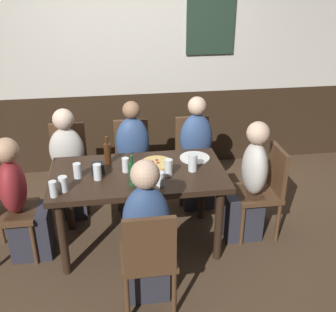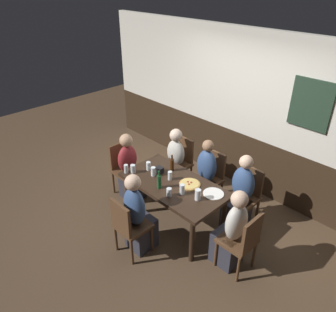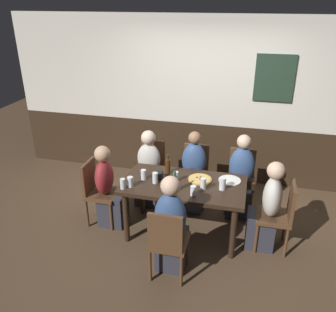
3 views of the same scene
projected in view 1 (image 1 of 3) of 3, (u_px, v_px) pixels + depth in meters
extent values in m
plane|color=#4C3826|center=(141.00, 242.00, 3.85)|extent=(12.00, 12.00, 0.00)
cube|color=#332316|center=(128.00, 130.00, 5.12)|extent=(6.40, 0.10, 0.95)
cube|color=beige|center=(123.00, 22.00, 4.56)|extent=(6.40, 0.10, 1.65)
cube|color=#233828|center=(211.00, 24.00, 4.65)|extent=(0.56, 0.03, 0.68)
cube|color=black|center=(138.00, 175.00, 3.54)|extent=(1.50, 0.81, 0.05)
cylinder|color=black|center=(63.00, 239.00, 3.32)|extent=(0.07, 0.07, 0.69)
cylinder|color=black|center=(219.00, 225.00, 3.50)|extent=(0.07, 0.07, 0.69)
cylinder|color=black|center=(69.00, 198.00, 3.90)|extent=(0.07, 0.07, 0.69)
cylinder|color=black|center=(202.00, 188.00, 4.07)|extent=(0.07, 0.07, 0.69)
cube|color=#513521|center=(148.00, 256.00, 3.00)|extent=(0.40, 0.40, 0.04)
cube|color=#513521|center=(150.00, 245.00, 2.74)|extent=(0.36, 0.04, 0.43)
cylinder|color=#513521|center=(125.00, 267.00, 3.22)|extent=(0.04, 0.04, 0.41)
cylinder|color=#513521|center=(167.00, 263.00, 3.27)|extent=(0.04, 0.04, 0.41)
cylinder|color=#513521|center=(127.00, 299.00, 2.92)|extent=(0.04, 0.04, 0.41)
cylinder|color=#513521|center=(174.00, 294.00, 2.97)|extent=(0.04, 0.04, 0.41)
cube|color=#513521|center=(256.00, 194.00, 3.81)|extent=(0.40, 0.40, 0.04)
cube|color=#513521|center=(278.00, 170.00, 3.73)|extent=(0.04, 0.36, 0.43)
cylinder|color=#513521|center=(242.00, 226.00, 3.73)|extent=(0.04, 0.04, 0.41)
cylinder|color=#513521|center=(232.00, 206.00, 4.03)|extent=(0.04, 0.04, 0.41)
cylinder|color=#513521|center=(278.00, 223.00, 3.77)|extent=(0.04, 0.04, 0.41)
cylinder|color=#513521|center=(265.00, 203.00, 4.08)|extent=(0.04, 0.04, 0.41)
cube|color=#513521|center=(70.00, 170.00, 4.24)|extent=(0.40, 0.40, 0.04)
cube|color=#513521|center=(68.00, 142.00, 4.30)|extent=(0.36, 0.04, 0.43)
cylinder|color=#513521|center=(88.00, 196.00, 4.21)|extent=(0.04, 0.04, 0.41)
cylinder|color=#513521|center=(54.00, 198.00, 4.16)|extent=(0.04, 0.04, 0.41)
cylinder|color=#513521|center=(88.00, 180.00, 4.51)|extent=(0.04, 0.04, 0.41)
cylinder|color=#513521|center=(57.00, 182.00, 4.46)|extent=(0.04, 0.04, 0.41)
cube|color=#513521|center=(133.00, 166.00, 4.33)|extent=(0.40, 0.40, 0.04)
cube|color=#513521|center=(131.00, 139.00, 4.39)|extent=(0.36, 0.04, 0.43)
cylinder|color=#513521|center=(151.00, 191.00, 4.29)|extent=(0.04, 0.04, 0.41)
cylinder|color=#513521|center=(119.00, 194.00, 4.25)|extent=(0.04, 0.04, 0.41)
cylinder|color=#513521|center=(148.00, 176.00, 4.60)|extent=(0.04, 0.04, 0.41)
cylinder|color=#513521|center=(118.00, 178.00, 4.55)|extent=(0.04, 0.04, 0.41)
cube|color=#513521|center=(195.00, 162.00, 4.41)|extent=(0.40, 0.40, 0.04)
cube|color=#513521|center=(192.00, 135.00, 4.47)|extent=(0.36, 0.04, 0.43)
cylinder|color=#513521|center=(213.00, 186.00, 4.38)|extent=(0.04, 0.04, 0.41)
cylinder|color=#513521|center=(181.00, 189.00, 4.34)|extent=(0.04, 0.04, 0.41)
cylinder|color=#513521|center=(205.00, 172.00, 4.68)|extent=(0.04, 0.04, 0.41)
cylinder|color=#513521|center=(176.00, 174.00, 4.64)|extent=(0.04, 0.04, 0.41)
cube|color=#513521|center=(13.00, 213.00, 3.52)|extent=(0.40, 0.40, 0.04)
cylinder|color=#513521|center=(39.00, 222.00, 3.79)|extent=(0.04, 0.04, 0.41)
cylinder|color=#513521|center=(34.00, 244.00, 3.48)|extent=(0.04, 0.04, 0.41)
cylinder|color=#513521|center=(1.00, 225.00, 3.74)|extent=(0.04, 0.04, 0.41)
cube|color=#2D2D38|center=(147.00, 266.00, 3.20)|extent=(0.32, 0.34, 0.45)
ellipsoid|color=#334C7A|center=(146.00, 220.00, 2.91)|extent=(0.34, 0.22, 0.54)
sphere|color=#DBB293|center=(145.00, 174.00, 2.75)|extent=(0.20, 0.20, 0.20)
cube|color=#2D2D38|center=(241.00, 213.00, 3.88)|extent=(0.34, 0.32, 0.45)
ellipsoid|color=beige|center=(255.00, 168.00, 3.69)|extent=(0.22, 0.34, 0.50)
sphere|color=#DBB293|center=(258.00, 133.00, 3.54)|extent=(0.21, 0.21, 0.21)
cube|color=#2D2D38|center=(71.00, 193.00, 4.21)|extent=(0.32, 0.34, 0.45)
ellipsoid|color=beige|center=(67.00, 150.00, 4.09)|extent=(0.34, 0.22, 0.46)
sphere|color=beige|center=(63.00, 119.00, 3.96)|extent=(0.21, 0.21, 0.21)
cube|color=#2D2D38|center=(135.00, 189.00, 4.30)|extent=(0.32, 0.34, 0.45)
ellipsoid|color=#334C7A|center=(133.00, 142.00, 4.17)|extent=(0.34, 0.22, 0.54)
sphere|color=#936B4C|center=(131.00, 110.00, 4.02)|extent=(0.17, 0.17, 0.17)
cube|color=#2D2D38|center=(196.00, 184.00, 4.39)|extent=(0.32, 0.34, 0.45)
ellipsoid|color=#334C7A|center=(196.00, 139.00, 4.25)|extent=(0.34, 0.22, 0.54)
sphere|color=#DBB293|center=(197.00, 106.00, 4.10)|extent=(0.19, 0.19, 0.19)
cube|color=#2D2D38|center=(32.00, 231.00, 3.62)|extent=(0.34, 0.32, 0.45)
ellipsoid|color=maroon|center=(13.00, 186.00, 3.41)|extent=(0.22, 0.34, 0.47)
sphere|color=tan|center=(6.00, 150.00, 3.27)|extent=(0.21, 0.21, 0.21)
cylinder|color=tan|center=(157.00, 163.00, 3.66)|extent=(0.29, 0.29, 0.02)
cylinder|color=#DBB760|center=(157.00, 162.00, 3.66)|extent=(0.26, 0.26, 0.01)
cylinder|color=maroon|center=(158.00, 163.00, 3.63)|extent=(0.03, 0.03, 0.00)
cylinder|color=maroon|center=(157.00, 160.00, 3.68)|extent=(0.03, 0.03, 0.00)
cylinder|color=maroon|center=(152.00, 161.00, 3.65)|extent=(0.03, 0.03, 0.00)
cylinder|color=silver|center=(169.00, 168.00, 3.44)|extent=(0.07, 0.07, 0.15)
cylinder|color=#B26623|center=(169.00, 172.00, 3.46)|extent=(0.06, 0.06, 0.07)
cylinder|color=silver|center=(125.00, 165.00, 3.51)|extent=(0.06, 0.06, 0.13)
cylinder|color=gold|center=(126.00, 169.00, 3.53)|extent=(0.05, 0.05, 0.05)
cylinder|color=silver|center=(97.00, 172.00, 3.39)|extent=(0.07, 0.07, 0.14)
cylinder|color=#331E14|center=(98.00, 175.00, 3.40)|extent=(0.06, 0.06, 0.08)
cylinder|color=silver|center=(53.00, 189.00, 3.14)|extent=(0.06, 0.06, 0.13)
cylinder|color=#C6842D|center=(54.00, 191.00, 3.15)|extent=(0.05, 0.05, 0.10)
cylinder|color=silver|center=(63.00, 184.00, 3.21)|extent=(0.07, 0.07, 0.13)
cylinder|color=gold|center=(64.00, 187.00, 3.22)|extent=(0.06, 0.06, 0.07)
cylinder|color=silver|center=(193.00, 163.00, 3.52)|extent=(0.08, 0.08, 0.15)
cylinder|color=#C6842D|center=(193.00, 165.00, 3.53)|extent=(0.07, 0.07, 0.11)
cylinder|color=silver|center=(77.00, 171.00, 3.41)|extent=(0.07, 0.07, 0.13)
cylinder|color=silver|center=(77.00, 172.00, 3.42)|extent=(0.06, 0.06, 0.10)
cylinder|color=silver|center=(160.00, 179.00, 3.30)|extent=(0.07, 0.07, 0.12)
cylinder|color=#C6842D|center=(160.00, 183.00, 3.32)|extent=(0.06, 0.06, 0.04)
cylinder|color=#194723|center=(132.00, 174.00, 3.28)|extent=(0.06, 0.06, 0.20)
cylinder|color=#194723|center=(132.00, 160.00, 3.23)|extent=(0.03, 0.03, 0.07)
cylinder|color=#42230F|center=(107.00, 154.00, 3.64)|extent=(0.06, 0.06, 0.19)
cylinder|color=#42230F|center=(107.00, 140.00, 3.59)|extent=(0.03, 0.03, 0.07)
cylinder|color=white|center=(195.00, 158.00, 3.77)|extent=(0.28, 0.28, 0.01)
cube|color=black|center=(98.00, 168.00, 3.50)|extent=(0.11, 0.09, 0.09)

